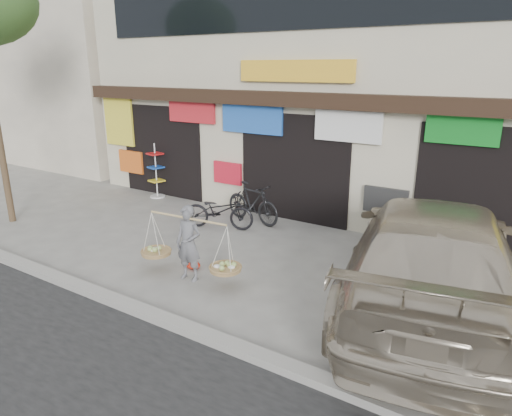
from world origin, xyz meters
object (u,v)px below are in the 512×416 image
Objects in this scene: suv at (432,255)px; display_rack at (156,176)px; bike_2 at (219,211)px; street_vendor at (189,247)px; bike_1 at (252,203)px.

display_rack is (-8.46, 2.39, -0.24)m from suv.
bike_2 is at bearing -20.59° from display_rack.
bike_2 is at bearing -23.55° from suv.
display_rack is at bearing 50.18° from bike_2.
street_vendor reaches higher than bike_2.
bike_1 is 5.17m from suv.
suv is 4.02× the size of display_rack.
street_vendor is 2.83m from bike_2.
street_vendor is 1.24× the size of bike_1.
street_vendor is at bearing -39.88° from display_rack.
display_rack is (-3.28, 1.23, 0.21)m from bike_2.
suv reaches higher than bike_2.
bike_1 is (-0.80, 3.37, -0.13)m from street_vendor.
street_vendor is 0.32× the size of suv.
street_vendor is 5.88m from display_rack.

